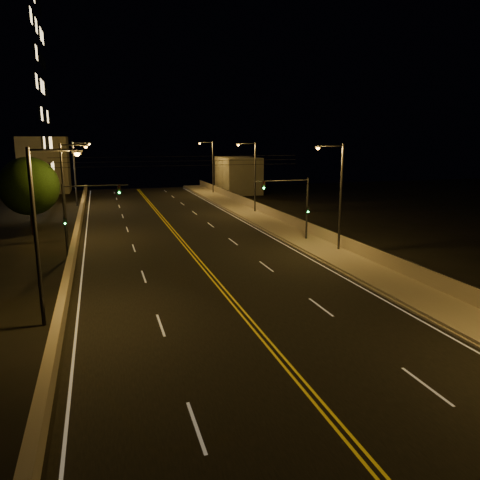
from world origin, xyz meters
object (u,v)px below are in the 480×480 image
object	(u,v)px
streetlight_1	(338,191)
streetlight_6	(77,169)
streetlight_5	(66,185)
streetlight_4	(41,225)
traffic_signal_left	(78,211)
tree_0	(29,186)
streetlight_3	(211,164)
streetlight_2	(253,173)
tree_1	(29,186)
traffic_signal_right	(297,202)

from	to	relation	value
streetlight_1	streetlight_6	xyz separation A→B (m)	(-21.43, 35.74, 0.00)
streetlight_5	streetlight_6	world-z (taller)	same
streetlight_4	streetlight_6	xyz separation A→B (m)	(0.00, 45.40, 0.00)
traffic_signal_left	tree_0	distance (m)	11.72
streetlight_4	streetlight_5	distance (m)	21.20
streetlight_3	streetlight_4	size ratio (longest dim) A/B	1.00
streetlight_4	streetlight_6	size ratio (longest dim) A/B	1.00
streetlight_4	streetlight_6	distance (m)	45.40
streetlight_2	streetlight_3	world-z (taller)	same
streetlight_1	tree_1	bearing A→B (deg)	138.07
streetlight_5	streetlight_2	bearing A→B (deg)	25.87
streetlight_3	streetlight_2	bearing A→B (deg)	-90.00
streetlight_5	tree_0	bearing A→B (deg)	133.89
streetlight_3	streetlight_1	bearing A→B (deg)	-90.00
tree_0	streetlight_5	bearing A→B (deg)	-46.11
streetlight_2	traffic_signal_right	distance (m)	17.39
streetlight_1	tree_1	xyz separation A→B (m)	(-26.16, 23.50, -1.01)
streetlight_3	traffic_signal_left	xyz separation A→B (m)	(-20.29, -39.90, -1.42)
streetlight_2	streetlight_4	distance (m)	38.18
streetlight_3	tree_1	distance (m)	33.61
tree_1	streetlight_4	bearing A→B (deg)	-81.89
streetlight_3	tree_0	bearing A→B (deg)	-130.59
traffic_signal_right	tree_1	xyz separation A→B (m)	(-24.62, 18.83, 0.41)
streetlight_2	streetlight_4	world-z (taller)	same
streetlight_4	tree_1	size ratio (longest dim) A/B	1.35
traffic_signal_left	streetlight_6	bearing A→B (deg)	92.10
streetlight_3	streetlight_6	size ratio (longest dim) A/B	1.00
streetlight_5	traffic_signal_right	xyz separation A→B (m)	(19.89, -6.87, -1.42)
tree_0	streetlight_6	bearing A→B (deg)	79.91
streetlight_3	tree_1	world-z (taller)	streetlight_3
streetlight_1	traffic_signal_left	world-z (taller)	streetlight_1
streetlight_6	streetlight_2	bearing A→B (deg)	-32.78
tree_0	tree_1	bearing A→B (deg)	97.58
traffic_signal_right	tree_0	world-z (taller)	tree_0
streetlight_6	tree_0	world-z (taller)	streetlight_6
streetlight_2	streetlight_5	xyz separation A→B (m)	(-21.43, -10.39, 0.00)
streetlight_5	streetlight_4	bearing A→B (deg)	-90.00
tree_1	streetlight_2	bearing A→B (deg)	-3.41
streetlight_2	streetlight_1	bearing A→B (deg)	-90.00
streetlight_5	tree_0	distance (m)	5.25
streetlight_1	streetlight_4	xyz separation A→B (m)	(-21.43, -9.66, 0.00)
tree_0	streetlight_4	bearing A→B (deg)	-81.72
traffic_signal_right	tree_0	size ratio (longest dim) A/B	0.77
streetlight_3	streetlight_4	distance (m)	58.31
streetlight_6	streetlight_4	bearing A→B (deg)	-90.00
tree_0	tree_1	size ratio (longest dim) A/B	1.16
streetlight_5	traffic_signal_left	size ratio (longest dim) A/B	1.51
tree_1	streetlight_1	bearing A→B (deg)	-41.93
streetlight_1	streetlight_5	distance (m)	24.34
tree_0	streetlight_3	bearing A→B (deg)	49.41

